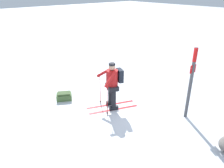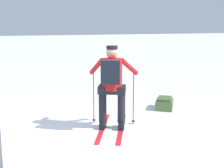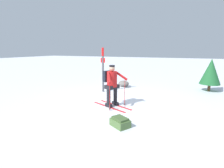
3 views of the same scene
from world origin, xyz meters
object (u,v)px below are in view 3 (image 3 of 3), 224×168
at_px(trail_marker, 103,66).
at_px(pine_tree, 211,72).
at_px(skier, 112,83).
at_px(dropped_backpack, 120,122).
at_px(rock_boulder, 124,84).

xyz_separation_m(trail_marker, pine_tree, (-5.09, -2.39, -0.29)).
relative_size(skier, dropped_backpack, 2.67).
height_order(skier, pine_tree, pine_tree).
xyz_separation_m(skier, trail_marker, (1.38, -1.99, 0.40)).
xyz_separation_m(skier, dropped_backpack, (-0.98, 1.59, -0.80)).
xyz_separation_m(dropped_backpack, trail_marker, (2.37, -3.58, 1.20)).
distance_m(skier, pine_tree, 5.74).
xyz_separation_m(dropped_backpack, pine_tree, (-2.73, -5.98, 0.91)).
bearing_deg(pine_tree, dropped_backpack, 65.47).
relative_size(trail_marker, rock_boulder, 3.53).
relative_size(dropped_backpack, trail_marker, 0.29).
bearing_deg(dropped_backpack, rock_boulder, -70.71).
distance_m(trail_marker, rock_boulder, 2.06).
bearing_deg(dropped_backpack, pine_tree, -114.53).
bearing_deg(skier, dropped_backpack, 121.70).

